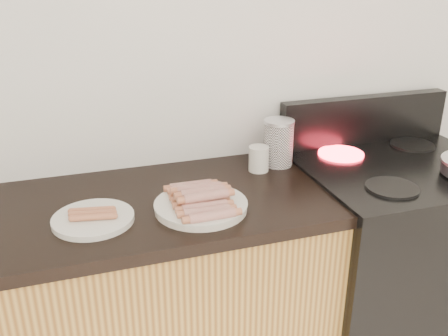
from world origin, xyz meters
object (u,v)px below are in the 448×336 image
object	(u,v)px
main_plate	(201,207)
mug	(259,159)
side_plate	(93,219)
stove	(388,266)
canister	(278,143)

from	to	relation	value
main_plate	mug	size ratio (longest dim) A/B	3.10
main_plate	side_plate	distance (m)	0.33
stove	side_plate	world-z (taller)	side_plate
main_plate	canister	xyz separation A→B (m)	(0.39, 0.27, 0.08)
stove	side_plate	size ratio (longest dim) A/B	3.69
stove	mug	world-z (taller)	mug
stove	main_plate	xyz separation A→B (m)	(-0.83, -0.09, 0.45)
stove	canister	size ratio (longest dim) A/B	5.07
canister	mug	world-z (taller)	canister
canister	side_plate	bearing A→B (deg)	-160.83
side_plate	main_plate	bearing A→B (deg)	-4.38
stove	mug	size ratio (longest dim) A/B	9.60
main_plate	canister	size ratio (longest dim) A/B	1.64
side_plate	mug	xyz separation A→B (m)	(0.63, 0.22, 0.04)
main_plate	side_plate	bearing A→B (deg)	175.62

